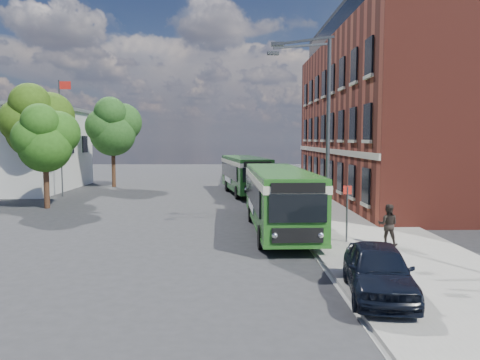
{
  "coord_description": "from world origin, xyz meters",
  "views": [
    {
      "loc": [
        0.76,
        -23.57,
        4.47
      ],
      "look_at": [
        1.21,
        2.41,
        2.2
      ],
      "focal_mm": 35.0,
      "sensor_mm": 36.0,
      "label": 1
    }
  ],
  "objects_px": {
    "bus_rear": "(245,172)",
    "parked_car": "(378,270)",
    "street_lamp": "(320,132)",
    "bus_front": "(279,194)"
  },
  "relations": [
    {
      "from": "bus_rear",
      "to": "parked_car",
      "type": "distance_m",
      "value": 25.59
    },
    {
      "from": "street_lamp",
      "to": "parked_car",
      "type": "distance_m",
      "value": 9.82
    },
    {
      "from": "bus_front",
      "to": "parked_car",
      "type": "height_order",
      "value": "bus_front"
    },
    {
      "from": "street_lamp",
      "to": "parked_car",
      "type": "xyz_separation_m",
      "value": [
        -0.04,
        -9.01,
        -3.92
      ]
    },
    {
      "from": "bus_rear",
      "to": "street_lamp",
      "type": "bearing_deg",
      "value": -79.63
    },
    {
      "from": "street_lamp",
      "to": "parked_car",
      "type": "height_order",
      "value": "street_lamp"
    },
    {
      "from": "street_lamp",
      "to": "bus_front",
      "type": "distance_m",
      "value": 3.57
    },
    {
      "from": "street_lamp",
      "to": "bus_front",
      "type": "bearing_deg",
      "value": 154.46
    },
    {
      "from": "bus_front",
      "to": "street_lamp",
      "type": "bearing_deg",
      "value": -25.54
    },
    {
      "from": "parked_car",
      "to": "street_lamp",
      "type": "bearing_deg",
      "value": 98.4
    }
  ]
}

